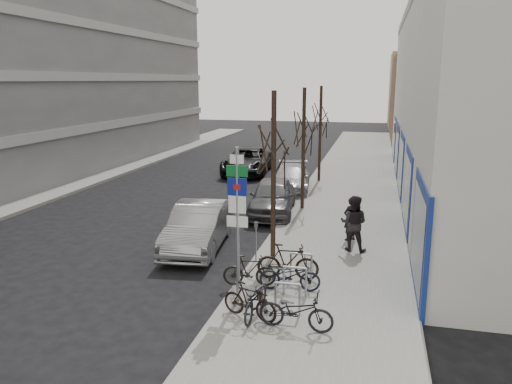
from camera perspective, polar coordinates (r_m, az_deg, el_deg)
The scene contains 25 objects.
ground at distance 14.29m, azimuth -11.53°, elevation -11.57°, with size 120.00×120.00×0.00m, color black.
sidewalk_east at distance 22.51m, azimuth 10.07°, elevation -2.27°, with size 5.00×70.00×0.15m, color slate.
sidewalk_west at distance 28.02m, azimuth -23.40°, elevation -0.18°, with size 3.00×70.00×0.15m, color slate.
brick_building_far at distance 52.28m, azimuth 21.98°, elevation 9.80°, with size 12.00×14.00×8.00m, color brown.
tan_building_far at distance 67.20m, azimuth 20.67°, elevation 10.77°, with size 13.00×12.00×9.00m, color #937A5B.
highway_sign_pole at distance 12.64m, azimuth -2.13°, elevation -2.70°, with size 0.55×0.10×4.20m.
bike_rack at distance 13.51m, azimuth 4.46°, elevation -9.77°, with size 0.66×2.26×0.83m.
tree_near at distance 15.65m, azimuth 2.04°, elevation 6.42°, with size 1.80×1.80×5.50m.
tree_mid at distance 22.03m, azimuth 5.50°, elevation 8.19°, with size 1.80×1.80×5.50m.
tree_far at distance 28.46m, azimuth 7.41°, elevation 9.14°, with size 1.80×1.80×5.50m.
meter_front at distance 15.93m, azimuth -0.00°, elevation -5.20°, with size 0.10×0.08×1.27m.
meter_mid at distance 21.12m, azimuth 3.52°, elevation -0.73°, with size 0.10×0.08×1.27m.
meter_back at distance 26.44m, azimuth 5.64°, elevation 1.96°, with size 0.10×0.08×1.27m.
bike_near_left at distance 12.42m, azimuth 0.04°, elevation -11.75°, with size 0.52×1.71×1.04m, color black.
bike_near_right at distance 12.30m, azimuth -0.73°, elevation -12.31°, with size 0.45×1.52×0.92m, color black.
bike_mid_curb at distance 13.84m, azimuth 3.90°, elevation -9.18°, with size 0.51×1.68×1.03m, color black.
bike_mid_inner at distance 14.12m, azimuth -0.75°, elevation -8.93°, with size 0.45×1.51×0.92m, color black.
bike_far_curb at distance 11.82m, azimuth 4.61°, elevation -13.02°, with size 0.53×1.77×1.08m, color black.
bike_far_inner at distance 14.53m, azimuth 3.67°, elevation -7.93°, with size 0.54×1.81×1.10m, color black.
parked_car_front at distance 17.63m, azimuth -6.61°, elevation -3.93°, with size 1.68×4.81×1.59m, color #949599.
parked_car_mid at distance 21.96m, azimuth 1.91°, elevation -0.54°, with size 1.86×4.62×1.57m, color #4F5055.
parked_car_back at distance 26.48m, azimuth 3.98°, elevation 1.52°, with size 1.95×4.80×1.39m, color #A09FA4.
lane_car at distance 31.58m, azimuth -1.00°, elevation 3.56°, with size 2.66×5.77×1.60m, color black.
pedestrian_near at distance 18.21m, azimuth 10.74°, elevation -3.03°, with size 0.58×0.38×1.59m, color black.
pedestrian_far at distance 17.10m, azimuth 11.10°, elevation -3.49°, with size 0.71×0.48×1.93m, color black.
Camera 1 is at (5.73, -11.74, 5.81)m, focal length 35.00 mm.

